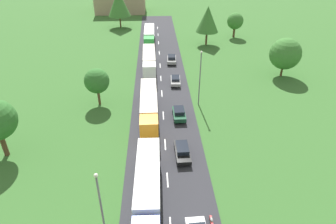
{
  "coord_description": "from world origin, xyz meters",
  "views": [
    {
      "loc": [
        -1.14,
        -9.76,
        24.35
      ],
      "look_at": [
        0.61,
        26.85,
        2.22
      ],
      "focal_mm": 31.66,
      "sensor_mm": 36.0,
      "label": 1
    }
  ],
  "objects_px": {
    "truck_lead": "(148,188)",
    "tree_birch": "(285,54)",
    "car_second": "(182,151)",
    "tree_pine": "(97,81)",
    "truck_second": "(149,107)",
    "car_fourth": "(175,80)",
    "lamppost_second": "(200,76)",
    "motorcycle_courier": "(212,223)",
    "truck_fourth": "(149,35)",
    "tree_maple": "(235,21)",
    "lamppost_lead": "(101,204)",
    "truck_third": "(149,61)",
    "tree_oak": "(119,3)",
    "car_fifth": "(172,59)",
    "car_third": "(179,113)",
    "tree_ash": "(208,19)"
  },
  "relations": [
    {
      "from": "truck_lead",
      "to": "tree_birch",
      "type": "bearing_deg",
      "value": 50.16
    },
    {
      "from": "car_second",
      "to": "tree_pine",
      "type": "xyz_separation_m",
      "value": [
        -12.51,
        14.08,
        3.4
      ]
    },
    {
      "from": "truck_second",
      "to": "car_fourth",
      "type": "distance_m",
      "value": 12.97
    },
    {
      "from": "car_fourth",
      "to": "lamppost_second",
      "type": "xyz_separation_m",
      "value": [
        3.27,
        -7.93,
        4.33
      ]
    },
    {
      "from": "tree_pine",
      "to": "car_second",
      "type": "bearing_deg",
      "value": -48.37
    },
    {
      "from": "truck_lead",
      "to": "motorcycle_courier",
      "type": "bearing_deg",
      "value": -28.39
    },
    {
      "from": "car_fourth",
      "to": "tree_pine",
      "type": "height_order",
      "value": "tree_pine"
    },
    {
      "from": "truck_lead",
      "to": "tree_birch",
      "type": "height_order",
      "value": "tree_birch"
    },
    {
      "from": "truck_fourth",
      "to": "car_fourth",
      "type": "distance_m",
      "value": 25.06
    },
    {
      "from": "truck_second",
      "to": "tree_pine",
      "type": "bearing_deg",
      "value": 149.18
    },
    {
      "from": "car_fourth",
      "to": "tree_maple",
      "type": "distance_m",
      "value": 34.22
    },
    {
      "from": "car_second",
      "to": "lamppost_lead",
      "type": "bearing_deg",
      "value": -125.62
    },
    {
      "from": "truck_second",
      "to": "tree_birch",
      "type": "relative_size",
      "value": 1.86
    },
    {
      "from": "car_fourth",
      "to": "tree_pine",
      "type": "xyz_separation_m",
      "value": [
        -13.11,
        -7.02,
        3.43
      ]
    },
    {
      "from": "truck_third",
      "to": "tree_oak",
      "type": "relative_size",
      "value": 1.24
    },
    {
      "from": "lamppost_lead",
      "to": "car_second",
      "type": "bearing_deg",
      "value": 54.38
    },
    {
      "from": "car_fifth",
      "to": "motorcycle_courier",
      "type": "relative_size",
      "value": 2.14
    },
    {
      "from": "truck_lead",
      "to": "truck_third",
      "type": "distance_m",
      "value": 35.16
    },
    {
      "from": "car_third",
      "to": "car_fourth",
      "type": "xyz_separation_m",
      "value": [
        0.29,
        12.06,
        -0.08
      ]
    },
    {
      "from": "lamppost_lead",
      "to": "lamppost_second",
      "type": "xyz_separation_m",
      "value": [
        12.03,
        24.56,
        0.68
      ]
    },
    {
      "from": "tree_oak",
      "to": "tree_pine",
      "type": "relative_size",
      "value": 1.71
    },
    {
      "from": "car_second",
      "to": "motorcycle_courier",
      "type": "distance_m",
      "value": 10.92
    },
    {
      "from": "lamppost_second",
      "to": "tree_ash",
      "type": "bearing_deg",
      "value": 78.68
    },
    {
      "from": "truck_second",
      "to": "tree_oak",
      "type": "height_order",
      "value": "tree_oak"
    },
    {
      "from": "truck_third",
      "to": "tree_birch",
      "type": "distance_m",
      "value": 26.59
    },
    {
      "from": "car_fourth",
      "to": "lamppost_second",
      "type": "relative_size",
      "value": 0.44
    },
    {
      "from": "truck_lead",
      "to": "tree_oak",
      "type": "relative_size",
      "value": 1.28
    },
    {
      "from": "lamppost_second",
      "to": "tree_birch",
      "type": "relative_size",
      "value": 1.22
    },
    {
      "from": "truck_third",
      "to": "truck_fourth",
      "type": "bearing_deg",
      "value": 90.28
    },
    {
      "from": "car_third",
      "to": "truck_second",
      "type": "bearing_deg",
      "value": 178.64
    },
    {
      "from": "truck_third",
      "to": "tree_pine",
      "type": "relative_size",
      "value": 2.12
    },
    {
      "from": "car_fourth",
      "to": "car_fifth",
      "type": "height_order",
      "value": "car_fifth"
    },
    {
      "from": "lamppost_lead",
      "to": "lamppost_second",
      "type": "bearing_deg",
      "value": 63.9
    },
    {
      "from": "tree_pine",
      "to": "tree_birch",
      "type": "bearing_deg",
      "value": 15.86
    },
    {
      "from": "truck_second",
      "to": "lamppost_second",
      "type": "distance_m",
      "value": 9.54
    },
    {
      "from": "truck_third",
      "to": "car_fifth",
      "type": "bearing_deg",
      "value": 40.52
    },
    {
      "from": "motorcycle_courier",
      "to": "lamppost_lead",
      "type": "distance_m",
      "value": 10.77
    },
    {
      "from": "tree_oak",
      "to": "truck_third",
      "type": "bearing_deg",
      "value": -75.14
    },
    {
      "from": "truck_second",
      "to": "car_second",
      "type": "xyz_separation_m",
      "value": [
        4.24,
        -9.14,
        -1.3
      ]
    },
    {
      "from": "truck_third",
      "to": "tree_maple",
      "type": "height_order",
      "value": "tree_maple"
    },
    {
      "from": "truck_second",
      "to": "tree_oak",
      "type": "distance_m",
      "value": 53.1
    },
    {
      "from": "truck_lead",
      "to": "lamppost_lead",
      "type": "distance_m",
      "value": 6.02
    },
    {
      "from": "truck_second",
      "to": "car_second",
      "type": "relative_size",
      "value": 3.08
    },
    {
      "from": "tree_ash",
      "to": "truck_third",
      "type": "bearing_deg",
      "value": -131.61
    },
    {
      "from": "car_third",
      "to": "car_fourth",
      "type": "distance_m",
      "value": 12.07
    },
    {
      "from": "truck_second",
      "to": "truck_fourth",
      "type": "height_order",
      "value": "truck_second"
    },
    {
      "from": "truck_second",
      "to": "truck_third",
      "type": "distance_m",
      "value": 18.57
    },
    {
      "from": "truck_fourth",
      "to": "lamppost_second",
      "type": "distance_m",
      "value": 33.63
    },
    {
      "from": "tree_oak",
      "to": "tree_pine",
      "type": "xyz_separation_m",
      "value": [
        0.71,
        -47.17,
        -2.81
      ]
    },
    {
      "from": "car_fifth",
      "to": "tree_birch",
      "type": "bearing_deg",
      "value": -20.47
    }
  ]
}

